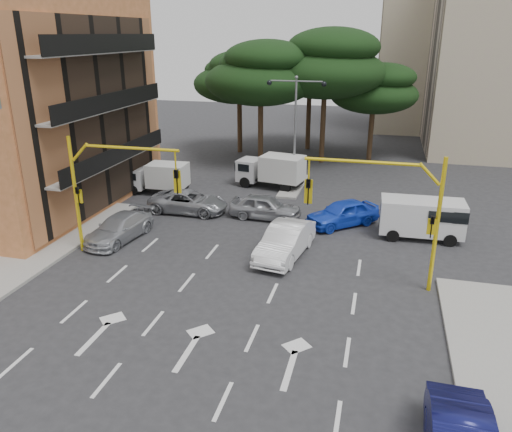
{
  "coord_description": "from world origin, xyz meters",
  "views": [
    {
      "loc": [
        6.08,
        -18.8,
        10.67
      ],
      "look_at": [
        -0.05,
        5.05,
        1.6
      ],
      "focal_mm": 35.0,
      "sensor_mm": 36.0,
      "label": 1
    }
  ],
  "objects_px": {
    "signal_mast_left": "(106,181)",
    "van_white": "(421,219)",
    "signal_mast_right": "(395,203)",
    "street_lamp_center": "(296,112)",
    "car_blue_compact": "(343,213)",
    "car_silver_cross_b": "(265,207)",
    "car_silver_cross_a": "(188,202)",
    "box_truck_b": "(271,171)",
    "box_truck_a": "(157,178)",
    "car_silver_wagon": "(119,228)",
    "car_white_hatch": "(285,241)"
  },
  "relations": [
    {
      "from": "car_blue_compact",
      "to": "car_silver_cross_b",
      "type": "bearing_deg",
      "value": -131.34
    },
    {
      "from": "signal_mast_right",
      "to": "car_blue_compact",
      "type": "bearing_deg",
      "value": 110.58
    },
    {
      "from": "car_blue_compact",
      "to": "car_silver_cross_b",
      "type": "relative_size",
      "value": 1.02
    },
    {
      "from": "signal_mast_left",
      "to": "box_truck_a",
      "type": "xyz_separation_m",
      "value": [
        -2.2,
        10.09,
        -2.8
      ]
    },
    {
      "from": "signal_mast_left",
      "to": "car_silver_cross_a",
      "type": "bearing_deg",
      "value": 78.77
    },
    {
      "from": "box_truck_a",
      "to": "box_truck_b",
      "type": "bearing_deg",
      "value": -67.23
    },
    {
      "from": "signal_mast_left",
      "to": "van_white",
      "type": "height_order",
      "value": "signal_mast_left"
    },
    {
      "from": "signal_mast_right",
      "to": "car_silver_cross_a",
      "type": "bearing_deg",
      "value": 150.52
    },
    {
      "from": "van_white",
      "to": "box_truck_a",
      "type": "relative_size",
      "value": 1.0
    },
    {
      "from": "van_white",
      "to": "box_truck_a",
      "type": "xyz_separation_m",
      "value": [
        -17.5,
        3.88,
        -0.02
      ]
    },
    {
      "from": "car_silver_cross_b",
      "to": "van_white",
      "type": "xyz_separation_m",
      "value": [
        8.98,
        -0.8,
        0.36
      ]
    },
    {
      "from": "car_silver_cross_b",
      "to": "van_white",
      "type": "height_order",
      "value": "van_white"
    },
    {
      "from": "signal_mast_left",
      "to": "box_truck_b",
      "type": "xyz_separation_m",
      "value": [
        5.2,
        13.51,
        -2.68
      ]
    },
    {
      "from": "car_silver_cross_b",
      "to": "signal_mast_right",
      "type": "bearing_deg",
      "value": -130.56
    },
    {
      "from": "signal_mast_right",
      "to": "signal_mast_left",
      "type": "xyz_separation_m",
      "value": [
        -13.61,
        0.0,
        0.0
      ]
    },
    {
      "from": "car_white_hatch",
      "to": "car_silver_wagon",
      "type": "bearing_deg",
      "value": -170.51
    },
    {
      "from": "car_silver_wagon",
      "to": "street_lamp_center",
      "type": "bearing_deg",
      "value": 66.87
    },
    {
      "from": "street_lamp_center",
      "to": "box_truck_b",
      "type": "height_order",
      "value": "street_lamp_center"
    },
    {
      "from": "box_truck_b",
      "to": "car_silver_cross_b",
      "type": "bearing_deg",
      "value": -159.88
    },
    {
      "from": "signal_mast_right",
      "to": "car_blue_compact",
      "type": "xyz_separation_m",
      "value": [
        -2.63,
        7.01,
        -3.13
      ]
    },
    {
      "from": "car_silver_cross_a",
      "to": "signal_mast_left",
      "type": "bearing_deg",
      "value": 168.45
    },
    {
      "from": "box_truck_a",
      "to": "box_truck_b",
      "type": "relative_size",
      "value": 0.9
    },
    {
      "from": "car_silver_wagon",
      "to": "signal_mast_left",
      "type": "bearing_deg",
      "value": -62.99
    },
    {
      "from": "car_silver_wagon",
      "to": "van_white",
      "type": "xyz_separation_m",
      "value": [
        15.92,
        4.4,
        0.43
      ]
    },
    {
      "from": "signal_mast_right",
      "to": "street_lamp_center",
      "type": "bearing_deg",
      "value": 115.91
    },
    {
      "from": "signal_mast_right",
      "to": "street_lamp_center",
      "type": "height_order",
      "value": "street_lamp_center"
    },
    {
      "from": "signal_mast_left",
      "to": "van_white",
      "type": "distance_m",
      "value": 16.75
    },
    {
      "from": "car_blue_compact",
      "to": "car_silver_cross_a",
      "type": "height_order",
      "value": "car_blue_compact"
    },
    {
      "from": "car_white_hatch",
      "to": "van_white",
      "type": "bearing_deg",
      "value": 41.1
    },
    {
      "from": "signal_mast_right",
      "to": "box_truck_b",
      "type": "bearing_deg",
      "value": 121.9
    },
    {
      "from": "signal_mast_right",
      "to": "van_white",
      "type": "height_order",
      "value": "signal_mast_right"
    },
    {
      "from": "street_lamp_center",
      "to": "van_white",
      "type": "xyz_separation_m",
      "value": [
        8.5,
        -7.8,
        -4.32
      ]
    },
    {
      "from": "car_white_hatch",
      "to": "box_truck_b",
      "type": "xyz_separation_m",
      "value": [
        -3.37,
        11.58,
        0.39
      ]
    },
    {
      "from": "street_lamp_center",
      "to": "car_silver_cross_b",
      "type": "bearing_deg",
      "value": -93.9
    },
    {
      "from": "signal_mast_left",
      "to": "car_silver_cross_b",
      "type": "bearing_deg",
      "value": 47.92
    },
    {
      "from": "street_lamp_center",
      "to": "car_silver_cross_a",
      "type": "xyz_separation_m",
      "value": [
        -5.43,
        -7.09,
        -4.74
      ]
    },
    {
      "from": "car_white_hatch",
      "to": "signal_mast_left",
      "type": "bearing_deg",
      "value": -158.58
    },
    {
      "from": "signal_mast_left",
      "to": "car_silver_cross_b",
      "type": "relative_size",
      "value": 1.37
    },
    {
      "from": "car_silver_wagon",
      "to": "box_truck_a",
      "type": "height_order",
      "value": "box_truck_a"
    },
    {
      "from": "signal_mast_left",
      "to": "car_silver_cross_a",
      "type": "height_order",
      "value": "signal_mast_left"
    },
    {
      "from": "box_truck_b",
      "to": "signal_mast_right",
      "type": "bearing_deg",
      "value": -137.82
    },
    {
      "from": "car_blue_compact",
      "to": "box_truck_a",
      "type": "distance_m",
      "value": 13.53
    },
    {
      "from": "car_silver_cross_a",
      "to": "van_white",
      "type": "distance_m",
      "value": 13.96
    },
    {
      "from": "car_silver_cross_b",
      "to": "box_truck_b",
      "type": "relative_size",
      "value": 0.89
    },
    {
      "from": "signal_mast_left",
      "to": "car_silver_cross_b",
      "type": "distance_m",
      "value": 9.95
    },
    {
      "from": "signal_mast_right",
      "to": "car_silver_cross_a",
      "type": "height_order",
      "value": "signal_mast_right"
    },
    {
      "from": "car_silver_wagon",
      "to": "van_white",
      "type": "bearing_deg",
      "value": 23.62
    },
    {
      "from": "car_blue_compact",
      "to": "car_white_hatch",
      "type": "bearing_deg",
      "value": -66.75
    },
    {
      "from": "car_silver_cross_a",
      "to": "van_white",
      "type": "xyz_separation_m",
      "value": [
        13.93,
        -0.71,
        0.42
      ]
    },
    {
      "from": "box_truck_a",
      "to": "box_truck_b",
      "type": "distance_m",
      "value": 8.15
    }
  ]
}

